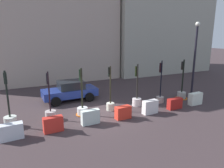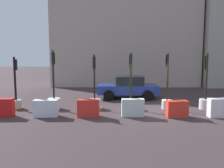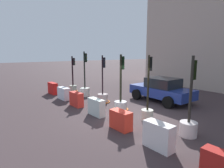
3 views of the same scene
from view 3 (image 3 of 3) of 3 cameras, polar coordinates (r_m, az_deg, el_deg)
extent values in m
plane|color=#3E3133|center=(9.83, 4.73, -9.49)|extent=(120.00, 120.00, 0.00)
cylinder|color=#AAB29F|center=(16.07, -11.61, -1.29)|extent=(0.58, 0.58, 0.49)
cylinder|color=black|center=(15.87, -11.78, 3.84)|extent=(0.11, 0.11, 2.40)
cube|color=black|center=(15.86, -11.43, 6.61)|extent=(0.16, 0.16, 0.60)
sphere|color=red|center=(15.89, -11.16, 7.34)|extent=(0.10, 0.10, 0.10)
sphere|color=orange|center=(15.89, -11.13, 6.63)|extent=(0.10, 0.10, 0.10)
sphere|color=green|center=(15.90, -11.11, 5.91)|extent=(0.10, 0.10, 0.10)
torus|color=orange|center=(16.11, -11.59, -2.03)|extent=(0.77, 0.77, 0.06)
cylinder|color=silver|center=(14.17, -8.12, -2.40)|extent=(0.69, 0.69, 0.60)
cylinder|color=black|center=(13.93, -8.27, 4.17)|extent=(0.10, 0.10, 2.65)
cube|color=black|center=(13.94, -7.93, 7.82)|extent=(0.17, 0.15, 0.63)
sphere|color=red|center=(13.98, -7.65, 8.70)|extent=(0.10, 0.10, 0.10)
sphere|color=orange|center=(13.98, -7.63, 7.83)|extent=(0.10, 0.10, 0.10)
sphere|color=green|center=(13.99, -7.61, 6.97)|extent=(0.10, 0.10, 0.10)
cylinder|color=#B8A8A7|center=(12.32, -2.84, -4.25)|extent=(0.67, 0.67, 0.54)
cylinder|color=black|center=(12.05, -2.90, 2.73)|extent=(0.09, 0.09, 2.47)
cube|color=black|center=(12.07, -2.49, 6.47)|extent=(0.17, 0.17, 0.66)
sphere|color=red|center=(12.12, -2.17, 7.52)|extent=(0.09, 0.09, 0.09)
sphere|color=orange|center=(12.13, -2.16, 6.49)|extent=(0.09, 0.09, 0.09)
sphere|color=green|center=(12.14, -2.15, 5.45)|extent=(0.09, 0.09, 0.09)
torus|color=orange|center=(12.38, -2.83, -5.31)|extent=(0.96, 0.96, 0.07)
cylinder|color=silver|center=(10.69, 2.57, -6.53)|extent=(0.69, 0.69, 0.49)
cylinder|color=black|center=(10.37, 2.63, 1.71)|extent=(0.12, 0.12, 2.60)
cube|color=black|center=(10.37, 3.18, 6.36)|extent=(0.18, 0.15, 0.71)
sphere|color=red|center=(10.42, 3.53, 7.67)|extent=(0.11, 0.11, 0.11)
sphere|color=orange|center=(10.43, 3.52, 6.37)|extent=(0.11, 0.11, 0.11)
sphere|color=green|center=(10.45, 3.50, 5.07)|extent=(0.11, 0.11, 0.11)
torus|color=orange|center=(10.75, 2.56, -7.59)|extent=(0.89, 0.89, 0.08)
cylinder|color=beige|center=(9.28, 10.52, -9.13)|extent=(0.56, 0.56, 0.51)
cylinder|color=black|center=(8.91, 10.81, 0.29)|extent=(0.09, 0.09, 2.57)
cube|color=black|center=(8.91, 11.36, 6.01)|extent=(0.19, 0.16, 0.64)
sphere|color=red|center=(8.97, 11.67, 7.38)|extent=(0.11, 0.11, 0.11)
sphere|color=orange|center=(8.98, 11.63, 6.03)|extent=(0.11, 0.11, 0.11)
sphere|color=green|center=(8.99, 11.58, 4.68)|extent=(0.11, 0.11, 0.11)
cylinder|color=silver|center=(8.06, 21.92, -12.42)|extent=(0.66, 0.66, 0.56)
cylinder|color=black|center=(7.64, 22.63, -1.61)|extent=(0.10, 0.10, 2.52)
cube|color=black|center=(7.66, 23.33, 3.88)|extent=(0.16, 0.17, 0.72)
sphere|color=red|center=(7.73, 23.68, 5.70)|extent=(0.09, 0.09, 0.09)
sphere|color=orange|center=(7.74, 23.56, 3.92)|extent=(0.09, 0.09, 0.09)
sphere|color=green|center=(7.77, 23.45, 2.15)|extent=(0.09, 0.09, 0.09)
cube|color=red|center=(15.40, -17.34, -1.25)|extent=(1.15, 0.43, 0.88)
cube|color=silver|center=(13.45, -14.26, -2.76)|extent=(1.16, 0.52, 0.82)
cube|color=red|center=(11.58, -10.63, -4.52)|extent=(1.06, 0.46, 0.84)
cube|color=silver|center=(9.78, -4.75, -6.95)|extent=(1.10, 0.41, 0.86)
cube|color=red|center=(8.09, 2.66, -10.75)|extent=(1.01, 0.52, 0.79)
cube|color=white|center=(6.72, 13.80, -14.87)|extent=(1.06, 0.48, 0.90)
cube|color=navy|center=(12.90, 14.52, -2.20)|extent=(4.20, 1.87, 0.60)
cube|color=black|center=(12.72, 15.06, 0.39)|extent=(1.93, 1.61, 0.61)
cylinder|color=black|center=(13.01, 21.56, -3.82)|extent=(0.70, 0.29, 0.70)
cylinder|color=black|center=(11.46, 16.53, -5.28)|extent=(0.70, 0.29, 0.70)
cylinder|color=black|center=(14.48, 12.84, -2.08)|extent=(0.70, 0.29, 0.70)
cylinder|color=black|center=(13.11, 7.42, -3.13)|extent=(0.70, 0.29, 0.70)
camera|label=1|loc=(13.49, -65.16, 12.79)|focal=33.98mm
camera|label=2|loc=(10.73, -69.01, 1.52)|focal=36.08mm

